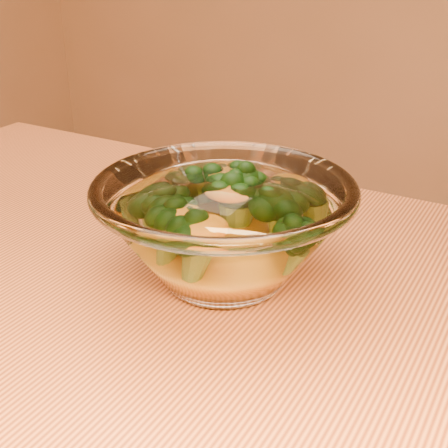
% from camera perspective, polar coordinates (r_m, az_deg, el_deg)
% --- Properties ---
extents(table, '(1.20, 0.80, 0.75)m').
position_cam_1_polar(table, '(0.58, -3.95, -18.72)').
color(table, '#DF8042').
rests_on(table, ground).
extents(glass_bowl, '(0.24, 0.24, 0.11)m').
position_cam_1_polar(glass_bowl, '(0.58, -0.00, -0.47)').
color(glass_bowl, white).
rests_on(glass_bowl, table).
extents(cheese_sauce, '(0.12, 0.12, 0.03)m').
position_cam_1_polar(cheese_sauce, '(0.59, -0.00, -2.46)').
color(cheese_sauce, '#EEA614').
rests_on(cheese_sauce, glass_bowl).
extents(broccoli_heap, '(0.17, 0.16, 0.08)m').
position_cam_1_polar(broccoli_heap, '(0.58, 0.28, 1.46)').
color(broccoli_heap, black).
rests_on(broccoli_heap, cheese_sauce).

